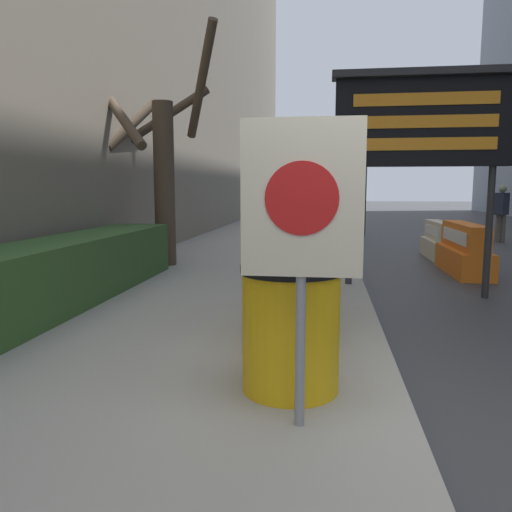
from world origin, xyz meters
TOP-DOWN VIEW (x-y plane):
  - ground_plane at (0.00, 0.00)m, footprint 120.00×120.00m
  - sidewalk_left at (-2.20, 0.00)m, footprint 4.40×56.00m
  - hedge_strip at (-3.80, 2.81)m, footprint 0.90×5.65m
  - bare_tree at (-3.61, 6.26)m, footprint 2.31×2.57m
  - barrel_drum_foreground at (-0.83, 0.61)m, footprint 0.71×0.71m
  - barrel_drum_middle at (-0.91, 1.62)m, footprint 0.71×0.71m
  - barrel_drum_back at (-0.86, 2.62)m, footprint 0.71×0.71m
  - warning_sign at (-0.73, 0.05)m, footprint 0.70×0.08m
  - message_board at (0.75, 4.69)m, footprint 2.57×0.36m
  - jersey_barrier_orange_near at (1.98, 6.86)m, footprint 0.59×2.07m
  - jersey_barrier_cream at (1.98, 8.96)m, footprint 0.50×1.78m
  - traffic_cone_near at (2.67, 11.81)m, footprint 0.36×0.36m
  - traffic_light_near_curb at (0.69, 14.15)m, footprint 0.28×0.44m
  - pedestrian_worker at (4.52, 12.69)m, footprint 0.49×0.50m

SIDE VIEW (x-z plane):
  - ground_plane at x=0.00m, z-range 0.00..0.00m
  - sidewalk_left at x=-2.20m, z-range 0.00..0.16m
  - traffic_cone_near at x=2.67m, z-range -0.01..0.63m
  - jersey_barrier_cream at x=1.98m, z-range -0.05..0.78m
  - jersey_barrier_orange_near at x=1.98m, z-range -0.06..0.88m
  - hedge_strip at x=-3.80m, z-range 0.16..0.96m
  - barrel_drum_foreground at x=-0.83m, z-range 0.16..1.06m
  - barrel_drum_middle at x=-0.91m, z-range 0.16..1.06m
  - barrel_drum_back at x=-0.86m, z-range 0.16..1.06m
  - pedestrian_worker at x=4.52m, z-range 0.15..1.83m
  - warning_sign at x=-0.73m, z-range 0.51..2.33m
  - bare_tree at x=-3.61m, z-range -0.03..4.33m
  - message_board at x=0.75m, z-range 0.89..4.11m
  - traffic_light_near_curb at x=0.69m, z-range 0.81..4.37m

